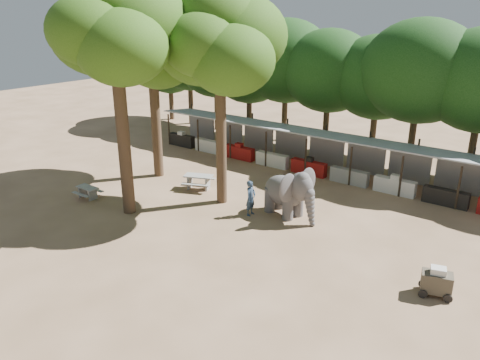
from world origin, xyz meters
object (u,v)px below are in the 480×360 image
Objects in this scene: elephant at (290,192)px; picnic_table_far at (199,180)px; yard_tree_center at (115,28)px; picnic_table_near at (88,191)px; yard_tree_back at (220,41)px; cart_front at (437,282)px; yard_tree_left at (152,42)px; handler at (251,198)px.

picnic_table_far is at bearing -168.11° from elephant.
picnic_table_near is at bearing -174.50° from yard_tree_center.
elephant is (4.09, 0.41, -7.25)m from yard_tree_back.
yard_tree_center reaches higher than picnic_table_near.
yard_tree_left is at bearing 152.80° from cart_front.
yard_tree_center is (3.00, -5.00, 1.01)m from yard_tree_left.
handler is at bearing 31.50° from yard_tree_center.
yard_tree_left is 8.54m from picnic_table_far.
yard_tree_center is 11.50m from elephant.
yard_tree_center reaches higher than picnic_table_far.
yard_tree_back is 8.32m from picnic_table_far.
yard_tree_left is 19.99m from cart_front.
yard_tree_left is 0.97× the size of yard_tree_back.
yard_tree_left is at bearing 170.54° from yard_tree_back.
picnic_table_far is at bearing 71.53° from handler.
yard_tree_left is at bearing 87.24° from picnic_table_near.
yard_tree_left is at bearing 149.96° from picnic_table_far.
picnic_table_near is (-3.23, -0.31, -8.77)m from yard_tree_center.
yard_tree_back reaches higher than picnic_table_near.
picnic_table_near is 0.98× the size of cart_front.
handler is 1.40× the size of picnic_table_near.
elephant is (7.09, 4.42, -7.91)m from yard_tree_center.
picnic_table_near is (-0.23, -5.31, -7.77)m from yard_tree_left.
picnic_table_far is (-6.31, 0.13, -0.75)m from elephant.
handler is 0.87× the size of picnic_table_far.
handler is (8.43, -1.67, -7.27)m from yard_tree_left.
picnic_table_near is 18.48m from cart_front.
handler is 9.41m from picnic_table_near.
picnic_table_near is (-8.66, -3.64, -0.50)m from handler.
handler reaches higher than cart_front.
handler is (-1.66, -1.09, -0.36)m from elephant.
yard_tree_center is 9.35m from picnic_table_near.
yard_tree_back is at bearing -161.17° from elephant.
yard_tree_back reaches higher than cart_front.
yard_tree_left is 6.09m from yard_tree_back.
yard_tree_left reaches higher than elephant.
handler is at bearing -11.22° from yard_tree_left.
handler is 1.37× the size of cart_front.
yard_tree_back is 8.52× the size of picnic_table_near.
picnic_table_far reaches higher than picnic_table_near.
elephant is at bearing 5.80° from yard_tree_back.
elephant is at bearing -24.26° from picnic_table_far.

